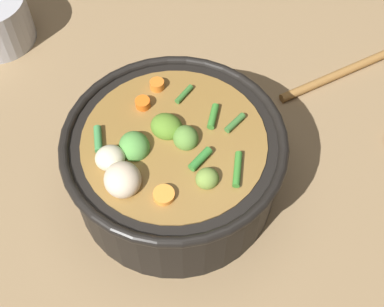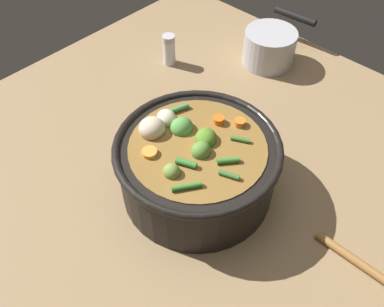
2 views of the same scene
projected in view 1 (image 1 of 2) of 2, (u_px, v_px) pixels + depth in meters
name	position (u px, v px, depth m)	size (l,w,h in m)	color
ground_plane	(176.00, 186.00, 0.73)	(1.10, 1.10, 0.00)	#8C704C
cooking_pot	(175.00, 163.00, 0.68)	(0.28, 0.28, 0.14)	black
wooden_spoon	(376.00, 102.00, 0.81)	(0.18, 0.25, 0.02)	olive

